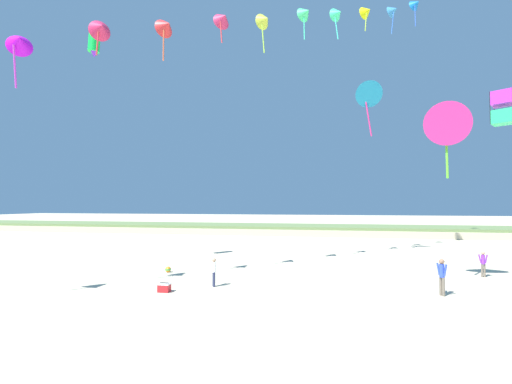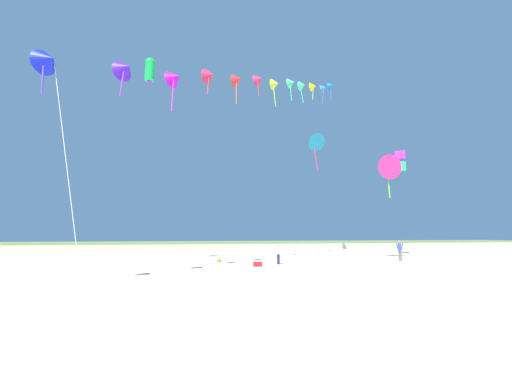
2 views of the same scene
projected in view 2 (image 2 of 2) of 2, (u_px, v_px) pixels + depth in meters
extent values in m
plane|color=beige|center=(333.00, 271.00, 20.91)|extent=(240.00, 240.00, 0.00)
cube|color=beige|center=(222.00, 246.00, 57.39)|extent=(120.00, 9.89, 0.85)
cube|color=#6B844C|center=(222.00, 243.00, 57.46)|extent=(120.00, 8.41, 0.49)
cylinder|color=#726656|center=(399.00, 256.00, 29.32)|extent=(0.13, 0.13, 0.87)
cylinder|color=#726656|center=(401.00, 256.00, 29.21)|extent=(0.13, 0.13, 0.87)
cylinder|color=blue|center=(400.00, 247.00, 29.36)|extent=(0.23, 0.23, 0.62)
cylinder|color=blue|center=(397.00, 246.00, 29.50)|extent=(0.18, 0.22, 0.59)
cylinder|color=blue|center=(402.00, 247.00, 29.23)|extent=(0.18, 0.22, 0.59)
sphere|color=#9E7051|center=(399.00, 242.00, 29.41)|extent=(0.24, 0.24, 0.24)
cylinder|color=#726656|center=(399.00, 253.00, 34.96)|extent=(0.11, 0.11, 0.77)
cylinder|color=#726656|center=(400.00, 253.00, 35.00)|extent=(0.11, 0.11, 0.77)
cylinder|color=purple|center=(399.00, 247.00, 35.07)|extent=(0.20, 0.20, 0.54)
cylinder|color=purple|center=(398.00, 246.00, 35.02)|extent=(0.18, 0.08, 0.52)
cylinder|color=purple|center=(400.00, 246.00, 35.12)|extent=(0.18, 0.08, 0.52)
sphere|color=tan|center=(399.00, 243.00, 35.12)|extent=(0.21, 0.21, 0.21)
cylinder|color=#282D4C|center=(278.00, 259.00, 25.95)|extent=(0.11, 0.11, 0.75)
cylinder|color=#282D4C|center=(279.00, 259.00, 25.87)|extent=(0.11, 0.11, 0.75)
cylinder|color=white|center=(278.00, 251.00, 25.99)|extent=(0.20, 0.20, 0.53)
cylinder|color=white|center=(276.00, 250.00, 26.10)|extent=(0.16, 0.19, 0.51)
cylinder|color=white|center=(280.00, 250.00, 25.89)|extent=(0.16, 0.19, 0.51)
sphere|color=tan|center=(278.00, 246.00, 26.04)|extent=(0.20, 0.20, 0.20)
cone|color=#131EEC|center=(48.00, 60.00, 14.31)|extent=(1.31, 1.33, 1.14)
cylinder|color=#5A39E5|center=(43.00, 79.00, 14.06)|extent=(0.14, 0.18, 1.31)
cone|color=#4B17D9|center=(125.00, 69.00, 17.61)|extent=(1.37, 1.31, 1.17)
cylinder|color=#9039E5|center=(122.00, 84.00, 17.37)|extent=(0.20, 0.14, 1.31)
cone|color=#C70EE3|center=(175.00, 78.00, 21.27)|extent=(1.41, 1.41, 1.21)
cylinder|color=#E539D2|center=(173.00, 95.00, 20.99)|extent=(0.14, 0.31, 1.94)
cone|color=#D22451|center=(210.00, 76.00, 24.46)|extent=(1.28, 1.29, 1.11)
cylinder|color=#E5393C|center=(208.00, 86.00, 24.23)|extent=(0.16, 0.09, 1.24)
cone|color=red|center=(237.00, 80.00, 27.50)|extent=(1.31, 1.37, 1.17)
cylinder|color=#E56039|center=(236.00, 93.00, 27.23)|extent=(0.08, 0.09, 1.84)
cone|color=#CF2956|center=(259.00, 79.00, 30.99)|extent=(1.40, 1.38, 1.20)
cylinder|color=#E5393E|center=(258.00, 88.00, 30.75)|extent=(0.19, 0.09, 1.39)
cone|color=#C1D336|center=(275.00, 84.00, 33.89)|extent=(1.30, 1.31, 1.13)
cylinder|color=#A8E539|center=(274.00, 96.00, 33.59)|extent=(0.27, 0.23, 2.17)
cone|color=#41EA82|center=(291.00, 83.00, 37.12)|extent=(1.35, 1.35, 1.16)
cylinder|color=#39E5A5|center=(291.00, 92.00, 36.84)|extent=(0.12, 0.31, 1.91)
cone|color=#3AEE96|center=(302.00, 85.00, 40.50)|extent=(1.31, 1.28, 1.12)
cylinder|color=#39E5BB|center=(302.00, 95.00, 40.22)|extent=(0.29, 0.32, 2.01)
cone|color=#E9EB0D|center=(313.00, 87.00, 43.65)|extent=(1.32, 1.32, 1.14)
cylinder|color=#BBE539|center=(313.00, 94.00, 43.39)|extent=(0.20, 0.09, 1.55)
cone|color=#388AC3|center=(323.00, 88.00, 46.82)|extent=(1.37, 1.40, 1.20)
cylinder|color=#3975E5|center=(323.00, 96.00, 46.53)|extent=(0.27, 0.20, 1.98)
cone|color=blue|center=(331.00, 86.00, 50.21)|extent=(1.43, 1.39, 1.22)
cylinder|color=blue|center=(331.00, 93.00, 49.92)|extent=(0.12, 0.11, 2.08)
cylinder|color=silver|center=(67.00, 171.00, 13.64)|extent=(1.90, 1.25, 9.38)
cone|color=#1F9FCD|center=(315.00, 141.00, 42.46)|extent=(2.42, 1.89, 2.34)
cone|color=#E52D7A|center=(315.00, 141.00, 42.46)|extent=(1.34, 1.08, 1.31)
cylinder|color=#E52D7A|center=(316.00, 157.00, 42.20)|extent=(0.60, 0.17, 3.34)
cube|color=#28D57B|center=(400.00, 166.00, 38.38)|extent=(1.64, 1.64, 0.87)
cube|color=#CB2DE5|center=(400.00, 156.00, 38.53)|extent=(1.64, 1.64, 0.87)
cylinder|color=black|center=(406.00, 160.00, 37.71)|extent=(0.04, 0.04, 2.10)
cylinder|color=black|center=(405.00, 162.00, 38.82)|extent=(0.04, 0.04, 2.10)
cylinder|color=black|center=(394.00, 162.00, 39.20)|extent=(0.04, 0.04, 2.10)
cylinder|color=black|center=(395.00, 160.00, 38.10)|extent=(0.04, 0.04, 2.10)
cylinder|color=#11D541|center=(150.00, 71.00, 28.66)|extent=(1.12, 1.14, 1.74)
sphere|color=#11D541|center=(150.00, 63.00, 28.75)|extent=(0.80, 0.80, 0.80)
cone|color=#862DE5|center=(149.00, 82.00, 28.54)|extent=(0.96, 0.96, 0.61)
sphere|color=black|center=(150.00, 60.00, 28.78)|extent=(0.17, 0.17, 0.17)
cone|color=#ED2A7E|center=(388.00, 167.00, 33.10)|extent=(2.51, 1.37, 2.45)
cone|color=#64E52D|center=(388.00, 167.00, 33.11)|extent=(1.39, 0.80, 1.35)
cylinder|color=#64E52D|center=(389.00, 184.00, 32.89)|extent=(0.16, 0.35, 2.64)
cube|color=red|center=(258.00, 264.00, 23.89)|extent=(0.56, 0.40, 0.36)
cube|color=white|center=(258.00, 261.00, 23.92)|extent=(0.58, 0.41, 0.06)
cylinder|color=black|center=(258.00, 260.00, 23.93)|extent=(0.45, 0.03, 0.03)
sphere|color=orange|center=(219.00, 260.00, 27.69)|extent=(0.36, 0.36, 0.36)
cylinder|color=green|center=(219.00, 260.00, 27.69)|extent=(0.36, 0.36, 0.09)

